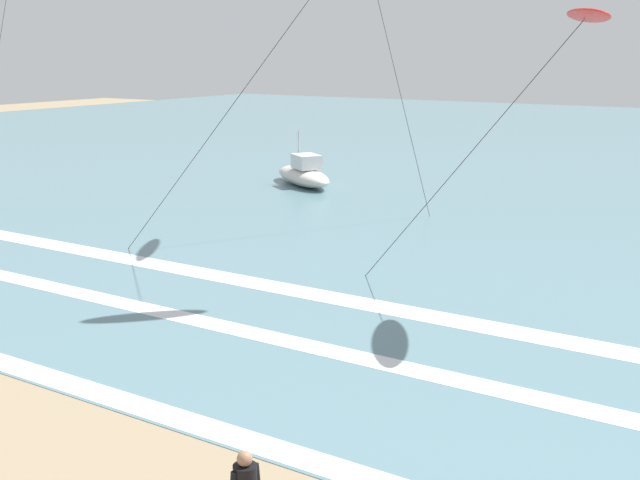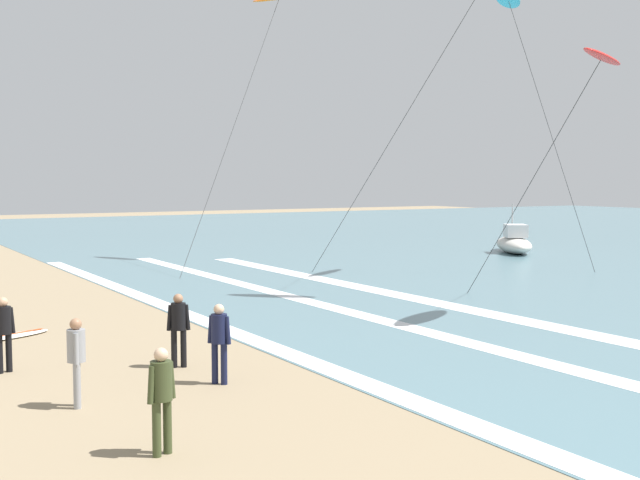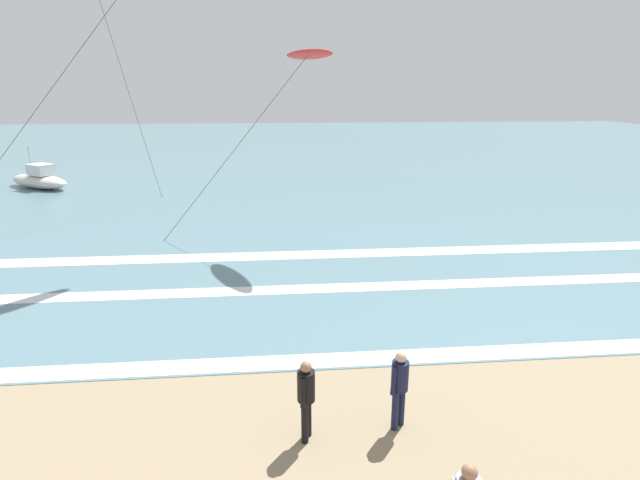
{
  "view_description": "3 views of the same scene",
  "coord_description": "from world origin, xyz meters",
  "views": [
    {
      "loc": [
        6.57,
        -0.38,
        6.68
      ],
      "look_at": [
        -0.06,
        10.18,
        3.68
      ],
      "focal_mm": 44.58,
      "sensor_mm": 36.0,
      "label": 1
    },
    {
      "loc": [
        16.79,
        0.93,
        4.04
      ],
      "look_at": [
        0.94,
        10.48,
        2.63
      ],
      "focal_mm": 44.65,
      "sensor_mm": 36.0,
      "label": 2
    },
    {
      "loc": [
        0.33,
        -0.48,
        6.13
      ],
      "look_at": [
        1.34,
        10.89,
        2.64
      ],
      "focal_mm": 27.42,
      "sensor_mm": 36.0,
      "label": 3
    }
  ],
  "objects": [
    {
      "name": "ocean_surface",
      "position": [
        0.0,
        54.29,
        0.01
      ],
      "size": [
        140.0,
        90.0,
        0.01
      ],
      "primitive_type": "cube",
      "color": "slate",
      "rests_on": "ground"
    },
    {
      "name": "wave_foam_mid_break",
      "position": [
        0.61,
        14.09,
        0.01
      ],
      "size": [
        46.64,
        0.72,
        0.01
      ],
      "primitive_type": "cube",
      "color": "white",
      "rests_on": "ocean_surface"
    },
    {
      "name": "wave_foam_outer_break",
      "position": [
        0.86,
        17.51,
        0.01
      ],
      "size": [
        42.4,
        0.96,
        0.01
      ],
      "primitive_type": "cube",
      "color": "white",
      "rests_on": "ocean_surface"
    },
    {
      "name": "surfer_mid_group",
      "position": [
        2.49,
        7.22,
        0.96
      ],
      "size": [
        0.45,
        0.39,
        1.6
      ],
      "color": "#141938",
      "rests_on": "ground"
    },
    {
      "name": "wave_foam_shoreline",
      "position": [
        -0.47,
        9.69,
        0.01
      ],
      "size": [
        45.13,
        0.65,
        0.01
      ],
      "primitive_type": "cube",
      "color": "white",
      "rests_on": "ocean_surface"
    },
    {
      "name": "offshore_boat",
      "position": [
        -15.2,
        32.76,
        0.55
      ],
      "size": [
        5.25,
        4.34,
        2.7
      ],
      "color": "beige",
      "rests_on": "ground"
    },
    {
      "name": "kite_red_low_near",
      "position": [
        1.61,
        19.25,
        7.42
      ],
      "size": [
        7.28,
        3.2,
        7.67
      ],
      "color": "red",
      "rests_on": "ground"
    },
    {
      "name": "surfer_left_near",
      "position": [
        0.75,
        7.04,
        0.96
      ],
      "size": [
        0.32,
        0.51,
        1.6
      ],
      "color": "black",
      "rests_on": "ground"
    }
  ]
}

